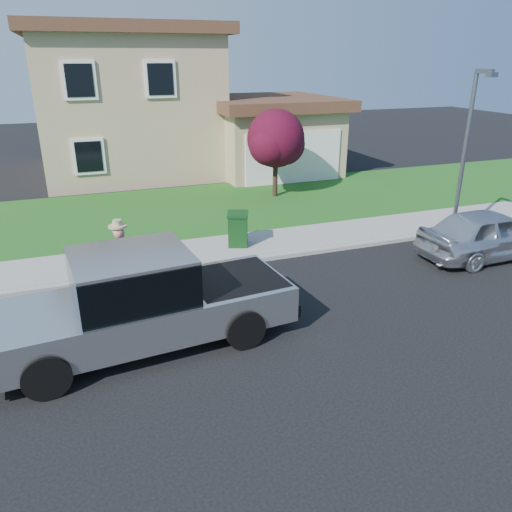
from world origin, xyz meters
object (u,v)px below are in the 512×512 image
(ornamental_tree, at_px, (277,141))
(street_lamp, at_px, (466,151))
(woman, at_px, (121,257))
(trash_bin, at_px, (238,229))
(pickup_truck, at_px, (141,303))
(sedan, at_px, (489,234))

(ornamental_tree, bearing_deg, street_lamp, -67.57)
(woman, xyz_separation_m, trash_bin, (3.59, 1.65, -0.20))
(pickup_truck, height_order, trash_bin, pickup_truck)
(ornamental_tree, distance_m, street_lamp, 7.77)
(pickup_truck, relative_size, ornamental_tree, 1.80)
(pickup_truck, distance_m, ornamental_tree, 11.84)
(sedan, bearing_deg, woman, 81.00)
(trash_bin, relative_size, street_lamp, 0.20)
(street_lamp, bearing_deg, sedan, -77.94)
(pickup_truck, height_order, sedan, pickup_truck)
(sedan, height_order, street_lamp, street_lamp)
(ornamental_tree, distance_m, trash_bin, 6.32)
(trash_bin, height_order, street_lamp, street_lamp)
(pickup_truck, xyz_separation_m, sedan, (10.10, 1.36, -0.21))
(pickup_truck, bearing_deg, trash_bin, 46.85)
(woman, distance_m, sedan, 10.31)
(pickup_truck, xyz_separation_m, woman, (-0.10, 2.82, -0.07))
(woman, relative_size, street_lamp, 0.35)
(woman, bearing_deg, street_lamp, -174.96)
(sedan, distance_m, ornamental_tree, 8.99)
(ornamental_tree, relative_size, trash_bin, 3.47)
(pickup_truck, height_order, street_lamp, street_lamp)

